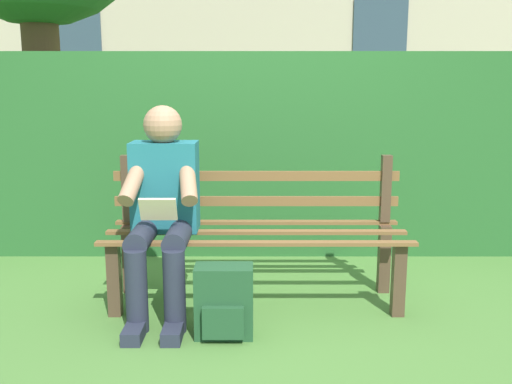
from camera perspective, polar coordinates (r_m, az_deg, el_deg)
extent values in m
plane|color=#477533|center=(3.50, 0.00, -10.98)|extent=(60.00, 60.00, 0.00)
cube|color=#4C3828|center=(3.34, 14.02, -8.45)|extent=(0.07, 0.07, 0.43)
cube|color=#4C3828|center=(3.35, -14.02, -8.45)|extent=(0.07, 0.07, 0.43)
cube|color=#4C3828|center=(3.69, 12.64, -6.55)|extent=(0.07, 0.07, 0.43)
cube|color=#4C3828|center=(3.69, -12.63, -6.54)|extent=(0.07, 0.07, 0.43)
cube|color=brown|center=(3.59, 0.00, -3.05)|extent=(1.76, 0.06, 0.02)
cube|color=brown|center=(3.36, 0.00, -4.03)|extent=(1.76, 0.06, 0.02)
cube|color=brown|center=(3.13, 0.00, -5.15)|extent=(1.76, 0.06, 0.02)
cube|color=#4C3828|center=(3.62, 12.79, 0.33)|extent=(0.06, 0.06, 0.42)
cube|color=#4C3828|center=(3.62, -12.78, 0.34)|extent=(0.06, 0.06, 0.42)
cube|color=brown|center=(3.55, 0.00, -0.92)|extent=(1.76, 0.02, 0.06)
cube|color=brown|center=(3.52, 0.00, 1.61)|extent=(1.76, 0.02, 0.06)
cube|color=#1E6672|center=(3.36, -9.10, 0.56)|extent=(0.38, 0.22, 0.52)
sphere|color=#A57A5B|center=(3.30, -9.34, 6.64)|extent=(0.22, 0.22, 0.22)
cylinder|color=#232838|center=(3.20, -7.78, -4.36)|extent=(0.13, 0.42, 0.13)
cylinder|color=#232838|center=(3.23, -11.31, -4.31)|extent=(0.13, 0.42, 0.13)
cylinder|color=#232838|center=(3.07, -8.19, -9.78)|extent=(0.12, 0.12, 0.45)
cylinder|color=#232838|center=(3.11, -11.89, -9.67)|extent=(0.12, 0.12, 0.45)
cube|color=#232838|center=(3.07, -8.31, -13.61)|extent=(0.10, 0.24, 0.07)
cube|color=#232838|center=(3.11, -12.06, -13.45)|extent=(0.10, 0.24, 0.07)
cylinder|color=#A57A5B|center=(3.19, -6.86, 1.18)|extent=(0.14, 0.32, 0.26)
cylinder|color=#A57A5B|center=(3.24, -12.13, 1.17)|extent=(0.14, 0.32, 0.26)
cube|color=beige|center=(3.13, -9.80, -1.71)|extent=(0.20, 0.07, 0.13)
cube|color=#265B28|center=(4.57, 5.19, 4.07)|extent=(6.48, 0.72, 1.52)
sphere|color=#265B28|center=(4.75, -14.93, 9.52)|extent=(0.58, 0.58, 0.58)
cylinder|color=brown|center=(6.05, -20.40, 8.99)|extent=(0.35, 0.35, 2.34)
cube|color=#334756|center=(10.08, 12.27, 14.92)|extent=(0.90, 0.04, 1.20)
cube|color=#334756|center=(10.33, -17.72, 14.56)|extent=(0.90, 0.04, 1.20)
cube|color=#1E4728|center=(3.01, -3.25, -10.83)|extent=(0.30, 0.16, 0.38)
cube|color=#1E4728|center=(2.95, -3.34, -12.93)|extent=(0.21, 0.04, 0.17)
cylinder|color=#1E4728|center=(3.09, -1.46, -9.85)|extent=(0.04, 0.04, 0.23)
cylinder|color=#1E4728|center=(3.10, -4.84, -9.82)|extent=(0.04, 0.04, 0.23)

